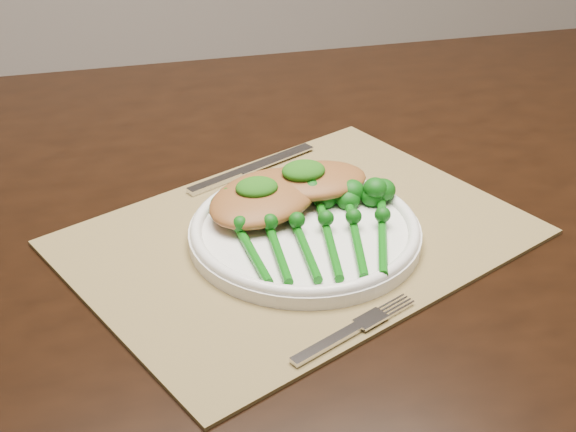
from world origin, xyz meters
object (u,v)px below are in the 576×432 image
object	(u,v)px
placemat	(298,237)
dinner_plate	(305,231)
chicken_fillet_left	(265,197)
dining_table	(309,404)
broccolini_bundle	(315,238)

from	to	relation	value
placemat	dinner_plate	bearing A→B (deg)	-86.02
placemat	chicken_fillet_left	distance (m)	0.06
placemat	chicken_fillet_left	size ratio (longest dim) A/B	3.24
chicken_fillet_left	dining_table	bearing A→B (deg)	7.97
chicken_fillet_left	broccolini_bundle	xyz separation A→B (m)	(0.03, -0.08, -0.01)
dining_table	chicken_fillet_left	xyz separation A→B (m)	(-0.08, -0.08, 0.41)
broccolini_bundle	placemat	bearing A→B (deg)	108.48
chicken_fillet_left	broccolini_bundle	distance (m)	0.09
dinner_plate	broccolini_bundle	distance (m)	0.03
dining_table	broccolini_bundle	size ratio (longest dim) A/B	7.90
dining_table	dinner_plate	xyz separation A→B (m)	(-0.05, -0.13, 0.39)
dining_table	broccolini_bundle	distance (m)	0.43
dining_table	dinner_plate	bearing A→B (deg)	-109.12
dinner_plate	broccolini_bundle	world-z (taller)	broccolini_bundle
dining_table	placemat	bearing A→B (deg)	-112.44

